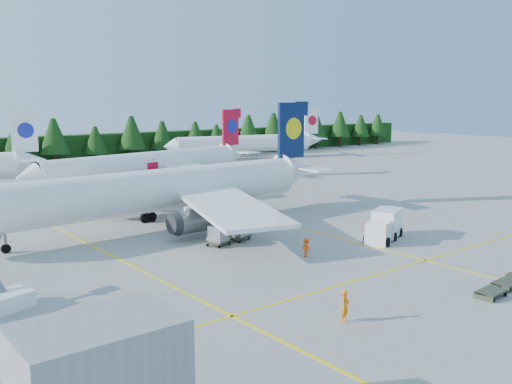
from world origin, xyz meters
TOP-DOWN VIEW (x-y plane):
  - ground at (0.00, 0.00)m, footprint 320.00×320.00m
  - taxi_stripe_a at (-14.00, 20.00)m, footprint 0.25×120.00m
  - taxi_stripe_b at (6.00, 20.00)m, footprint 0.25×120.00m
  - taxi_stripe_cross at (0.00, -6.00)m, footprint 80.00×0.25m
  - treeline_hedge at (0.00, 82.00)m, footprint 220.00×4.00m
  - airliner_navy at (-7.35, 18.78)m, footprint 44.45×36.54m
  - airliner_red at (5.03, 43.07)m, footprint 39.58×32.31m
  - airliner_far_right at (42.84, 69.05)m, footprint 37.38×11.36m
  - service_truck at (8.82, 0.74)m, footprint 6.14×4.23m
  - uld_pair at (-3.51, 8.98)m, footprint 5.06×2.58m
  - crew_a at (-9.15, -10.92)m, footprint 0.86×0.73m
  - crew_b at (6.63, 1.18)m, footprint 1.18×1.14m
  - crew_c at (-1.01, 1.07)m, footprint 0.48×0.68m

SIDE VIEW (x-z plane):
  - ground at x=0.00m, z-range 0.00..0.00m
  - taxi_stripe_a at x=-14.00m, z-range 0.00..0.01m
  - taxi_stripe_b at x=6.00m, z-range 0.00..0.01m
  - taxi_stripe_cross at x=0.00m, z-range 0.00..0.01m
  - crew_c at x=-1.01m, z-range 0.00..1.62m
  - crew_b at x=6.63m, z-range 0.00..1.91m
  - crew_a at x=-9.15m, z-range 0.00..2.01m
  - uld_pair at x=-3.51m, z-range 0.27..1.85m
  - service_truck at x=8.82m, z-range -0.01..2.78m
  - treeline_hedge at x=0.00m, z-range 0.00..6.00m
  - airliner_far_right at x=42.84m, z-range -2.06..8.97m
  - airliner_red at x=5.03m, z-range -2.31..9.27m
  - airliner_navy at x=-7.35m, z-range -2.58..10.34m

